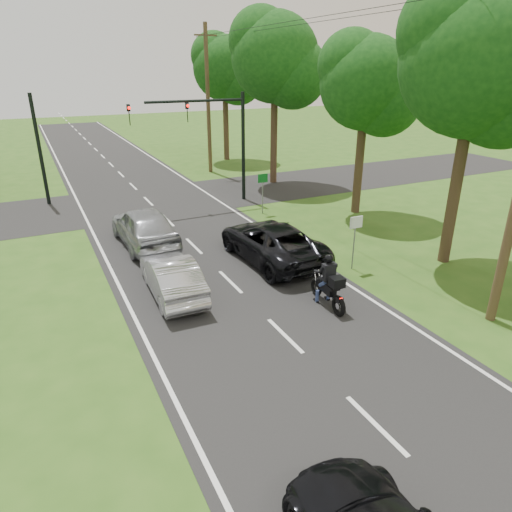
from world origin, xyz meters
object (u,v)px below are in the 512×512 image
Objects in this scene: silver_sedan at (172,276)px; silver_suv at (144,226)px; sign_white at (355,230)px; sign_green at (263,184)px; motorcycle_rider at (329,286)px; utility_pole_far at (208,100)px; traffic_signal at (212,129)px; dark_suv at (272,242)px.

silver_suv is (0.31, 5.08, 0.18)m from silver_sedan.
sign_white is 8.00m from sign_green.
motorcycle_rider is 3.37m from sign_white.
sign_white is (-1.50, -19.02, -3.49)m from utility_pole_far.
traffic_signal is at bearing -109.68° from utility_pole_far.
silver_suv is 0.79× the size of traffic_signal.
utility_pole_far is (4.04, 21.04, 4.37)m from motorcycle_rider.
sign_green is at bearing -132.83° from silver_sedan.
traffic_signal is at bearing 97.05° from sign_white.
utility_pole_far is at bearing 70.32° from traffic_signal.
silver_sedan is at bearing -118.69° from traffic_signal.
dark_suv is at bearing -162.37° from silver_sedan.
motorcycle_rider is 0.99× the size of sign_green.
sign_white is (6.55, -6.07, 0.73)m from silver_suv.
sign_white reaches higher than dark_suv.
utility_pole_far is (8.35, 18.03, 4.39)m from silver_sedan.
traffic_signal is 3.00× the size of sign_white.
dark_suv reaches higher than silver_sedan.
silver_suv is (-4.00, 8.09, 0.16)m from motorcycle_rider.
silver_sedan is at bearing 13.23° from dark_suv.
utility_pole_far is (2.86, 8.00, 0.95)m from traffic_signal.
sign_white reaches higher than silver_suv.
sign_green reaches higher than silver_suv.
sign_green is at bearing -115.98° from dark_suv.
silver_sedan is 0.82× the size of silver_suv.
silver_sedan is 1.94× the size of sign_white.
silver_sedan is at bearing -114.85° from utility_pole_far.
motorcycle_rider is 9.03m from silver_suv.
utility_pole_far reaches higher than traffic_signal.
silver_suv is (-4.18, 3.85, 0.09)m from dark_suv.
dark_suv is at bearing -113.91° from sign_green.
sign_white is at bearing 134.82° from dark_suv.
motorcycle_rider is 5.26m from silver_sedan.
sign_white is at bearing 43.10° from motorcycle_rider.
traffic_signal reaches higher than silver_sedan.
silver_suv is at bearing 120.89° from motorcycle_rider.
utility_pole_far is (8.05, 12.95, 4.21)m from silver_suv.
traffic_signal is 8.55m from utility_pole_far.
dark_suv is at bearing 92.19° from motorcycle_rider.
silver_sedan is 0.64× the size of traffic_signal.
dark_suv is 2.60× the size of sign_green.
motorcycle_rider is at bearing -95.17° from traffic_signal.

